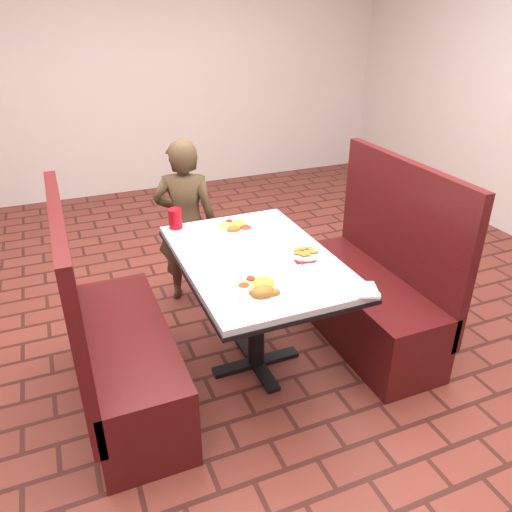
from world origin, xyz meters
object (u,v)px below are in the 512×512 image
Objects in this scene: dining_table at (256,271)px; booth_bench_right at (371,293)px; diner_person at (186,223)px; red_tumbler at (175,219)px; plantain_plate at (305,253)px; booth_bench_left at (118,352)px; near_dinner_plate at (260,286)px; far_dinner_plate at (235,225)px.

booth_bench_right reaches higher than dining_table.
red_tumbler is (-0.16, -0.38, 0.21)m from diner_person.
dining_table is 0.94m from diner_person.
red_tumbler is at bearing 131.82° from plantain_plate.
booth_bench_left is (-0.80, 0.00, -0.32)m from dining_table.
booth_bench_left is 4.24× the size of near_dinner_plate.
red_tumbler reaches higher than near_dinner_plate.
booth_bench_left is 6.35× the size of plantain_plate.
dining_table is 4.28× the size of near_dinner_plate.
red_tumbler is at bearing 153.74° from booth_bench_right.
plantain_plate is (1.06, -0.09, 0.43)m from booth_bench_left.
red_tumbler is (-0.33, 0.16, 0.04)m from far_dinner_plate.
far_dinner_plate reaches higher than dining_table.
red_tumbler reaches higher than dining_table.
booth_bench_right is 0.97m from far_dinner_plate.
booth_bench_right is 1.33m from red_tumbler.
dining_table is at bearing -60.47° from red_tumbler.
diner_person is at bearing 67.20° from red_tumbler.
plantain_plate is at bearing -48.18° from red_tumbler.
booth_bench_right is at bearing 0.00° from booth_bench_left.
diner_person reaches higher than booth_bench_left.
booth_bench_right is at bearing 0.00° from dining_table.
diner_person is 0.46m from red_tumbler.
far_dinner_plate is at bearing 25.41° from booth_bench_left.
diner_person reaches higher than red_tumbler.
near_dinner_plate is 1.50× the size of plantain_plate.
red_tumbler is (-0.57, 0.63, 0.05)m from plantain_plate.
plantain_plate is (-0.54, -0.09, 0.43)m from booth_bench_right.
plantain_plate is 1.53× the size of red_tumbler.
diner_person is at bearing 99.17° from dining_table.
red_tumbler is at bearing 119.53° from dining_table.
booth_bench_left is 0.88m from near_dinner_plate.
far_dinner_plate is at bearing 130.79° from diner_person.
booth_bench_left is at bearing 77.88° from diner_person.
booth_bench_left is 4.71× the size of far_dinner_plate.
red_tumbler is (-0.31, 0.55, 0.16)m from dining_table.
booth_bench_left is at bearing -131.80° from red_tumbler.
near_dinner_plate is (-0.13, -0.36, 0.13)m from dining_table.
near_dinner_plate is at bearing -158.94° from booth_bench_right.
near_dinner_plate is 0.92m from red_tumbler.
booth_bench_left reaches higher than near_dinner_plate.
diner_person is 4.73× the size of far_dinner_plate.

